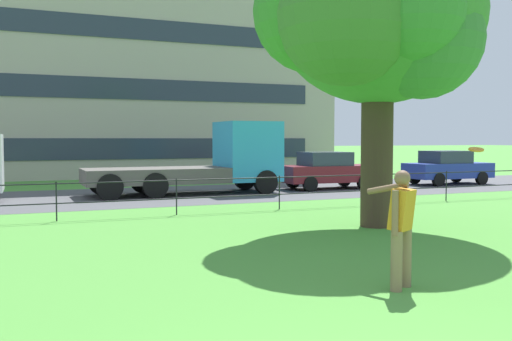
{
  "coord_description": "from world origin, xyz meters",
  "views": [
    {
      "loc": [
        -2.58,
        -2.68,
        2.08
      ],
      "look_at": [
        2.05,
        8.19,
        1.43
      ],
      "focal_mm": 40.41,
      "sensor_mm": 36.0,
      "label": 1
    }
  ],
  "objects_px": {
    "person_thrower": "(401,225)",
    "frisbee": "(476,149)",
    "car_maroon_center": "(327,170)",
    "tree_large_lawn": "(372,18)",
    "car_blue_far_right": "(447,167)",
    "apartment_building_background": "(102,44)",
    "flatbed_truck_right": "(212,162)"
  },
  "relations": [
    {
      "from": "person_thrower",
      "to": "frisbee",
      "type": "relative_size",
      "value": 4.54
    },
    {
      "from": "frisbee",
      "to": "car_maroon_center",
      "type": "distance_m",
      "value": 13.54
    },
    {
      "from": "tree_large_lawn",
      "to": "car_blue_far_right",
      "type": "distance_m",
      "value": 15.1
    },
    {
      "from": "person_thrower",
      "to": "frisbee",
      "type": "height_order",
      "value": "frisbee"
    },
    {
      "from": "car_blue_far_right",
      "to": "apartment_building_background",
      "type": "height_order",
      "value": "apartment_building_background"
    },
    {
      "from": "car_maroon_center",
      "to": "car_blue_far_right",
      "type": "distance_m",
      "value": 6.29
    },
    {
      "from": "flatbed_truck_right",
      "to": "car_maroon_center",
      "type": "height_order",
      "value": "flatbed_truck_right"
    },
    {
      "from": "tree_large_lawn",
      "to": "car_maroon_center",
      "type": "bearing_deg",
      "value": 65.08
    },
    {
      "from": "tree_large_lawn",
      "to": "car_blue_far_right",
      "type": "bearing_deg",
      "value": 41.92
    },
    {
      "from": "person_thrower",
      "to": "flatbed_truck_right",
      "type": "height_order",
      "value": "flatbed_truck_right"
    },
    {
      "from": "apartment_building_background",
      "to": "person_thrower",
      "type": "bearing_deg",
      "value": -90.9
    },
    {
      "from": "tree_large_lawn",
      "to": "apartment_building_background",
      "type": "bearing_deg",
      "value": 94.67
    },
    {
      "from": "car_maroon_center",
      "to": "frisbee",
      "type": "bearing_deg",
      "value": -108.67
    },
    {
      "from": "flatbed_truck_right",
      "to": "apartment_building_background",
      "type": "bearing_deg",
      "value": 95.65
    },
    {
      "from": "tree_large_lawn",
      "to": "apartment_building_background",
      "type": "height_order",
      "value": "apartment_building_background"
    },
    {
      "from": "person_thrower",
      "to": "apartment_building_background",
      "type": "xyz_separation_m",
      "value": [
        0.49,
        30.92,
        7.15
      ]
    },
    {
      "from": "flatbed_truck_right",
      "to": "apartment_building_background",
      "type": "height_order",
      "value": "apartment_building_background"
    },
    {
      "from": "car_blue_far_right",
      "to": "apartment_building_background",
      "type": "relative_size",
      "value": 0.16
    },
    {
      "from": "frisbee",
      "to": "flatbed_truck_right",
      "type": "xyz_separation_m",
      "value": [
        -0.74,
        12.83,
        -0.67
      ]
    },
    {
      "from": "car_blue_far_right",
      "to": "apartment_building_background",
      "type": "distance_m",
      "value": 22.29
    },
    {
      "from": "person_thrower",
      "to": "car_maroon_center",
      "type": "bearing_deg",
      "value": 63.46
    },
    {
      "from": "tree_large_lawn",
      "to": "apartment_building_background",
      "type": "relative_size",
      "value": 0.27
    },
    {
      "from": "flatbed_truck_right",
      "to": "frisbee",
      "type": "bearing_deg",
      "value": -86.72
    },
    {
      "from": "person_thrower",
      "to": "car_maroon_center",
      "type": "xyz_separation_m",
      "value": [
        7.18,
        14.37,
        -0.11
      ]
    },
    {
      "from": "person_thrower",
      "to": "tree_large_lawn",
      "type": "bearing_deg",
      "value": 60.15
    },
    {
      "from": "tree_large_lawn",
      "to": "car_blue_far_right",
      "type": "height_order",
      "value": "tree_large_lawn"
    },
    {
      "from": "frisbee",
      "to": "tree_large_lawn",
      "type": "bearing_deg",
      "value": 94.2
    },
    {
      "from": "tree_large_lawn",
      "to": "apartment_building_background",
      "type": "xyz_separation_m",
      "value": [
        -2.15,
        26.32,
        3.24
      ]
    },
    {
      "from": "car_blue_far_right",
      "to": "apartment_building_background",
      "type": "xyz_separation_m",
      "value": [
        -12.98,
        16.6,
        7.26
      ]
    },
    {
      "from": "tree_large_lawn",
      "to": "car_maroon_center",
      "type": "xyz_separation_m",
      "value": [
        4.54,
        9.78,
        -4.02
      ]
    },
    {
      "from": "car_blue_far_right",
      "to": "frisbee",
      "type": "bearing_deg",
      "value": -129.8
    },
    {
      "from": "flatbed_truck_right",
      "to": "car_maroon_center",
      "type": "bearing_deg",
      "value": -0.48
    }
  ]
}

